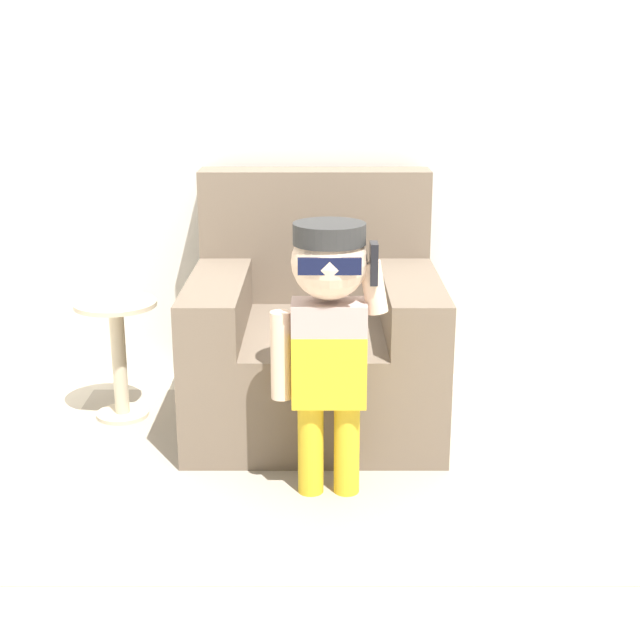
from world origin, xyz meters
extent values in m
plane|color=beige|center=(0.00, 0.00, 0.00)|extent=(10.00, 10.00, 0.00)
cube|color=silver|center=(0.00, 0.62, 1.30)|extent=(10.00, 0.05, 2.60)
cube|color=#6B5B4C|center=(0.12, 0.07, 0.20)|extent=(0.95, 0.94, 0.41)
cube|color=#6B5B4C|center=(0.12, 0.44, 0.68)|extent=(0.95, 0.19, 0.55)
cube|color=#6B5B4C|center=(-0.25, -0.03, 0.50)|extent=(0.21, 0.75, 0.20)
cube|color=#6B5B4C|center=(0.49, -0.03, 0.50)|extent=(0.21, 0.75, 0.20)
cylinder|color=gold|center=(0.12, -0.55, 0.16)|extent=(0.09, 0.09, 0.32)
cylinder|color=gold|center=(0.23, -0.55, 0.16)|extent=(0.09, 0.09, 0.32)
cube|color=gold|center=(0.17, -0.55, 0.44)|extent=(0.24, 0.14, 0.24)
cube|color=#B29993|center=(0.17, -0.55, 0.61)|extent=(0.24, 0.14, 0.10)
sphere|color=beige|center=(0.17, -0.55, 0.79)|extent=(0.24, 0.24, 0.24)
cylinder|color=#2D2D2D|center=(0.17, -0.55, 0.88)|extent=(0.23, 0.23, 0.07)
cube|color=#2D2D2D|center=(0.17, -0.45, 0.86)|extent=(0.14, 0.11, 0.01)
cube|color=#0F1433|center=(0.17, -0.66, 0.81)|extent=(0.19, 0.01, 0.05)
cylinder|color=beige|center=(0.02, -0.55, 0.49)|extent=(0.07, 0.07, 0.29)
cylinder|color=beige|center=(0.31, -0.55, 0.71)|extent=(0.10, 0.07, 0.17)
cube|color=black|center=(0.31, -0.57, 0.79)|extent=(0.02, 0.07, 0.13)
cylinder|color=beige|center=(-0.66, 0.10, 0.01)|extent=(0.21, 0.21, 0.02)
cylinder|color=beige|center=(-0.66, 0.10, 0.23)|extent=(0.06, 0.06, 0.47)
cylinder|color=beige|center=(-0.66, 0.10, 0.48)|extent=(0.32, 0.32, 0.02)
cube|color=#9E9384|center=(0.15, -0.36, 0.00)|extent=(1.99, 1.50, 0.01)
camera|label=1|loc=(0.15, -3.25, 1.42)|focal=50.00mm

